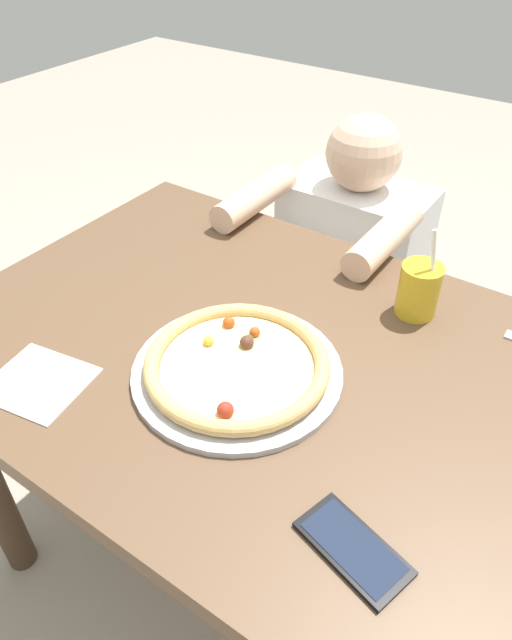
{
  "coord_description": "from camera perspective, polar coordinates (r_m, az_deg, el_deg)",
  "views": [
    {
      "loc": [
        0.42,
        -0.65,
        1.45
      ],
      "look_at": [
        -0.05,
        0.03,
        0.78
      ],
      "focal_mm": 32.71,
      "sensor_mm": 36.0,
      "label": 1
    }
  ],
  "objects": [
    {
      "name": "cell_phone",
      "position": [
        0.81,
        9.47,
        -21.15
      ],
      "size": [
        0.16,
        0.11,
        0.01
      ],
      "color": "black",
      "rests_on": "dining_table"
    },
    {
      "name": "ground_plane",
      "position": [
        1.64,
        0.76,
        -22.96
      ],
      "size": [
        8.0,
        8.0,
        0.0
      ],
      "primitive_type": "plane",
      "color": "#9E9384"
    },
    {
      "name": "pizza_near",
      "position": [
        0.99,
        -1.87,
        -4.52
      ],
      "size": [
        0.36,
        0.36,
        0.04
      ],
      "color": "#B7B7BC",
      "rests_on": "dining_table"
    },
    {
      "name": "dining_table",
      "position": [
        1.13,
        1.04,
        -7.49
      ],
      "size": [
        1.23,
        0.84,
        0.75
      ],
      "color": "brown",
      "rests_on": "ground"
    },
    {
      "name": "paper_napkin",
      "position": [
        1.05,
        -20.5,
        -5.72
      ],
      "size": [
        0.18,
        0.17,
        0.0
      ],
      "primitive_type": "cube",
      "rotation": [
        0.0,
        0.0,
        0.17
      ],
      "color": "white",
      "rests_on": "dining_table"
    },
    {
      "name": "drink_cup_colored",
      "position": [
        1.15,
        15.64,
        2.87
      ],
      "size": [
        0.08,
        0.08,
        0.18
      ],
      "color": "gold",
      "rests_on": "dining_table"
    },
    {
      "name": "diner_seated",
      "position": [
        1.74,
        8.77,
        2.65
      ],
      "size": [
        0.42,
        0.52,
        0.96
      ],
      "color": "#333847",
      "rests_on": "ground"
    }
  ]
}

